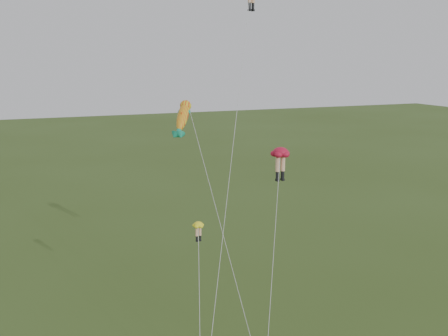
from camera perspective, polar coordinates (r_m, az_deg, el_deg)
name	(u,v)px	position (r m, az deg, el deg)	size (l,w,h in m)	color
legs_kite_red_mid	(280,158)	(35.66, 6.46, 1.20)	(5.34, 7.97, 12.79)	#B7122F
legs_kite_yellow	(199,239)	(32.01, -2.93, -8.08)	(2.61, 6.82, 8.70)	#FDF320
fish_kite	(183,117)	(36.92, -4.65, 5.86)	(2.50, 12.68, 16.19)	yellow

